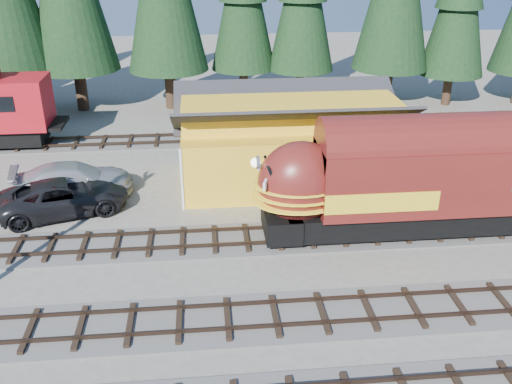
{
  "coord_description": "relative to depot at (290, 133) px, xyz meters",
  "views": [
    {
      "loc": [
        -4.82,
        -19.29,
        13.48
      ],
      "look_at": [
        -2.54,
        4.0,
        2.49
      ],
      "focal_mm": 40.0,
      "sensor_mm": 36.0,
      "label": 1
    }
  ],
  "objects": [
    {
      "name": "track_siding",
      "position": [
        10.0,
        -6.5,
        -2.9
      ],
      "size": [
        68.0,
        3.2,
        0.33
      ],
      "color": "#4C4947",
      "rests_on": "ground"
    },
    {
      "name": "locomotive",
      "position": [
        5.28,
        -6.5,
        -0.35
      ],
      "size": [
        16.48,
        3.27,
        4.48
      ],
      "color": "black",
      "rests_on": "ground"
    },
    {
      "name": "depot",
      "position": [
        0.0,
        0.0,
        0.0
      ],
      "size": [
        12.8,
        7.0,
        5.3
      ],
      "color": "yellow",
      "rests_on": "ground"
    },
    {
      "name": "pickup_truck_a",
      "position": [
        -12.06,
        -2.75,
        -2.07
      ],
      "size": [
        7.02,
        4.73,
        1.79
      ],
      "primitive_type": "imported",
      "rotation": [
        0.0,
        0.0,
        1.87
      ],
      "color": "black",
      "rests_on": "ground"
    },
    {
      "name": "pickup_truck_b",
      "position": [
        -11.94,
        -0.68,
        -2.04
      ],
      "size": [
        6.72,
        3.72,
        1.84
      ],
      "primitive_type": "imported",
      "rotation": [
        0.0,
        0.0,
        1.76
      ],
      "color": "#A1A4A8",
      "rests_on": "ground"
    },
    {
      "name": "ground",
      "position": [
        0.0,
        -10.5,
        -2.96
      ],
      "size": [
        120.0,
        120.0,
        0.0
      ],
      "primitive_type": "plane",
      "color": "#6B665B",
      "rests_on": "ground"
    },
    {
      "name": "track_spur",
      "position": [
        -10.0,
        7.5,
        -2.9
      ],
      "size": [
        32.0,
        3.2,
        0.33
      ],
      "color": "#4C4947",
      "rests_on": "ground"
    }
  ]
}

